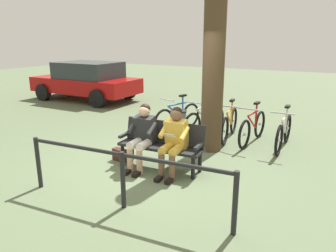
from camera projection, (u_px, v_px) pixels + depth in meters
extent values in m
plane|color=#566647|center=(147.00, 167.00, 6.01)|extent=(40.00, 40.00, 0.00)
cube|color=black|center=(160.00, 147.00, 5.86)|extent=(1.62, 0.52, 0.05)
cube|color=black|center=(165.00, 132.00, 5.96)|extent=(1.60, 0.22, 0.42)
cube|color=black|center=(199.00, 146.00, 5.50)|extent=(0.08, 0.40, 0.05)
cube|color=black|center=(125.00, 135.00, 6.14)|extent=(0.08, 0.40, 0.05)
cylinder|color=black|center=(193.00, 168.00, 5.47)|extent=(0.07, 0.07, 0.40)
cylinder|color=black|center=(123.00, 155.00, 6.08)|extent=(0.07, 0.07, 0.40)
cylinder|color=black|center=(200.00, 161.00, 5.77)|extent=(0.07, 0.07, 0.40)
cylinder|color=black|center=(132.00, 150.00, 6.37)|extent=(0.07, 0.07, 0.40)
cube|color=gold|center=(176.00, 134.00, 5.67)|extent=(0.40, 0.33, 0.55)
sphere|color=brown|center=(176.00, 115.00, 5.55)|extent=(0.21, 0.21, 0.21)
sphere|color=black|center=(177.00, 112.00, 5.57)|extent=(0.20, 0.20, 0.20)
cylinder|color=gold|center=(177.00, 150.00, 5.51)|extent=(0.17, 0.41, 0.15)
cylinder|color=brown|center=(172.00, 168.00, 5.41)|extent=(0.11, 0.11, 0.45)
cube|color=black|center=(169.00, 181.00, 5.37)|extent=(0.10, 0.22, 0.07)
cylinder|color=gold|center=(184.00, 134.00, 5.46)|extent=(0.11, 0.31, 0.23)
cylinder|color=gold|center=(167.00, 148.00, 5.59)|extent=(0.17, 0.41, 0.15)
cylinder|color=brown|center=(161.00, 166.00, 5.49)|extent=(0.11, 0.11, 0.45)
cube|color=black|center=(159.00, 178.00, 5.46)|extent=(0.10, 0.22, 0.07)
cylinder|color=gold|center=(163.00, 131.00, 5.63)|extent=(0.11, 0.31, 0.23)
cube|color=silver|center=(169.00, 135.00, 5.39)|extent=(0.21, 0.13, 0.09)
cube|color=#262628|center=(145.00, 130.00, 5.94)|extent=(0.40, 0.33, 0.55)
sphere|color=#D8A884|center=(144.00, 111.00, 5.82)|extent=(0.21, 0.21, 0.21)
sphere|color=black|center=(145.00, 109.00, 5.84)|extent=(0.20, 0.20, 0.20)
cylinder|color=white|center=(145.00, 145.00, 5.78)|extent=(0.17, 0.41, 0.15)
cylinder|color=#D8A884|center=(140.00, 162.00, 5.68)|extent=(0.11, 0.11, 0.45)
cube|color=black|center=(137.00, 174.00, 5.64)|extent=(0.10, 0.22, 0.07)
cylinder|color=#262628|center=(152.00, 129.00, 5.73)|extent=(0.11, 0.31, 0.23)
cylinder|color=white|center=(135.00, 143.00, 5.86)|extent=(0.17, 0.41, 0.15)
cylinder|color=#D8A884|center=(130.00, 160.00, 5.76)|extent=(0.11, 0.11, 0.45)
cube|color=black|center=(127.00, 172.00, 5.73)|extent=(0.10, 0.22, 0.07)
cylinder|color=#262628|center=(133.00, 127.00, 5.90)|extent=(0.11, 0.31, 0.23)
cube|color=#3F1E14|center=(120.00, 155.00, 6.32)|extent=(0.32, 0.19, 0.24)
cylinder|color=#4C3823|center=(214.00, 59.00, 6.46)|extent=(0.45, 0.45, 3.91)
cylinder|color=slate|center=(178.00, 127.00, 7.45)|extent=(0.37, 0.37, 0.71)
cylinder|color=black|center=(178.00, 111.00, 7.35)|extent=(0.39, 0.39, 0.03)
torus|color=black|center=(279.00, 140.00, 6.53)|extent=(0.07, 0.66, 0.66)
cylinder|color=silver|center=(279.00, 140.00, 6.53)|extent=(0.05, 0.06, 0.06)
torus|color=black|center=(288.00, 128.00, 7.39)|extent=(0.07, 0.66, 0.66)
cylinder|color=silver|center=(288.00, 128.00, 7.39)|extent=(0.05, 0.06, 0.06)
cylinder|color=silver|center=(285.00, 117.00, 6.86)|extent=(0.05, 0.63, 0.04)
cylinder|color=silver|center=(284.00, 127.00, 6.85)|extent=(0.05, 0.60, 0.43)
cylinder|color=silver|center=(286.00, 119.00, 7.04)|extent=(0.04, 0.04, 0.55)
cube|color=black|center=(288.00, 107.00, 6.96)|extent=(0.09, 0.22, 0.05)
cylinder|color=#B2B2B7|center=(282.00, 113.00, 6.47)|extent=(0.48, 0.04, 0.03)
torus|color=black|center=(244.00, 134.00, 6.93)|extent=(0.12, 0.66, 0.66)
cylinder|color=silver|center=(244.00, 134.00, 6.93)|extent=(0.06, 0.06, 0.06)
torus|color=black|center=(260.00, 124.00, 7.74)|extent=(0.12, 0.66, 0.66)
cylinder|color=silver|center=(260.00, 124.00, 7.74)|extent=(0.06, 0.06, 0.06)
cylinder|color=#B71414|center=(254.00, 113.00, 7.23)|extent=(0.10, 0.63, 0.04)
cylinder|color=#B71414|center=(252.00, 122.00, 7.22)|extent=(0.09, 0.60, 0.43)
cylinder|color=#B71414|center=(256.00, 115.00, 7.40)|extent=(0.04, 0.04, 0.55)
cube|color=black|center=(257.00, 103.00, 7.33)|extent=(0.11, 0.23, 0.05)
cylinder|color=#B2B2B7|center=(248.00, 109.00, 6.86)|extent=(0.48, 0.08, 0.03)
torus|color=black|center=(225.00, 131.00, 7.18)|extent=(0.13, 0.66, 0.66)
cylinder|color=silver|center=(225.00, 131.00, 7.18)|extent=(0.06, 0.07, 0.06)
torus|color=black|center=(234.00, 121.00, 8.09)|extent=(0.13, 0.66, 0.66)
cylinder|color=silver|center=(234.00, 121.00, 8.09)|extent=(0.06, 0.07, 0.06)
cylinder|color=orange|center=(230.00, 110.00, 7.53)|extent=(0.11, 0.63, 0.04)
cylinder|color=orange|center=(229.00, 119.00, 7.51)|extent=(0.10, 0.60, 0.43)
cylinder|color=orange|center=(232.00, 112.00, 7.72)|extent=(0.04, 0.04, 0.55)
cube|color=black|center=(232.00, 100.00, 7.64)|extent=(0.11, 0.23, 0.05)
cylinder|color=#B2B2B7|center=(227.00, 106.00, 7.12)|extent=(0.48, 0.08, 0.03)
torus|color=black|center=(192.00, 126.00, 7.58)|extent=(0.22, 0.66, 0.66)
cylinder|color=silver|center=(192.00, 126.00, 7.58)|extent=(0.06, 0.07, 0.06)
torus|color=black|center=(216.00, 118.00, 8.30)|extent=(0.22, 0.66, 0.66)
cylinder|color=silver|center=(216.00, 118.00, 8.30)|extent=(0.06, 0.07, 0.06)
cylinder|color=silver|center=(205.00, 107.00, 7.84)|extent=(0.19, 0.62, 0.04)
cylinder|color=silver|center=(203.00, 116.00, 7.84)|extent=(0.18, 0.59, 0.43)
cylinder|color=silver|center=(209.00, 109.00, 7.99)|extent=(0.04, 0.04, 0.55)
cube|color=black|center=(210.00, 98.00, 7.92)|extent=(0.14, 0.24, 0.05)
cylinder|color=#B2B2B7|center=(195.00, 103.00, 7.51)|extent=(0.47, 0.15, 0.03)
torus|color=black|center=(164.00, 122.00, 7.96)|extent=(0.25, 0.65, 0.66)
cylinder|color=silver|center=(164.00, 122.00, 7.96)|extent=(0.07, 0.07, 0.06)
torus|color=black|center=(191.00, 115.00, 8.65)|extent=(0.25, 0.65, 0.66)
cylinder|color=silver|center=(191.00, 115.00, 8.65)|extent=(0.07, 0.07, 0.06)
cylinder|color=#1E519E|center=(178.00, 104.00, 8.20)|extent=(0.22, 0.62, 0.04)
cylinder|color=#1E519E|center=(176.00, 112.00, 8.20)|extent=(0.21, 0.58, 0.43)
cylinder|color=#1E519E|center=(183.00, 106.00, 8.35)|extent=(0.04, 0.04, 0.55)
cube|color=black|center=(183.00, 96.00, 8.27)|extent=(0.15, 0.24, 0.05)
cylinder|color=#B2B2B7|center=(167.00, 100.00, 7.88)|extent=(0.47, 0.17, 0.03)
cylinder|color=black|center=(235.00, 203.00, 3.86)|extent=(0.07, 0.07, 0.85)
cylinder|color=black|center=(123.00, 180.00, 4.49)|extent=(0.07, 0.07, 0.85)
cylinder|color=black|center=(38.00, 163.00, 5.12)|extent=(0.07, 0.07, 0.85)
cylinder|color=black|center=(122.00, 155.00, 4.38)|extent=(3.18, 0.31, 0.06)
cube|color=#A50C0C|center=(86.00, 85.00, 12.38)|extent=(4.20, 1.81, 0.55)
cube|color=#262D33|center=(88.00, 70.00, 12.13)|extent=(2.31, 1.66, 0.60)
cylinder|color=black|center=(43.00, 92.00, 12.33)|extent=(0.64, 0.22, 0.64)
cylinder|color=black|center=(77.00, 86.00, 13.84)|extent=(0.64, 0.22, 0.64)
cylinder|color=black|center=(98.00, 98.00, 11.06)|extent=(0.64, 0.22, 0.64)
cylinder|color=black|center=(128.00, 91.00, 12.57)|extent=(0.64, 0.22, 0.64)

